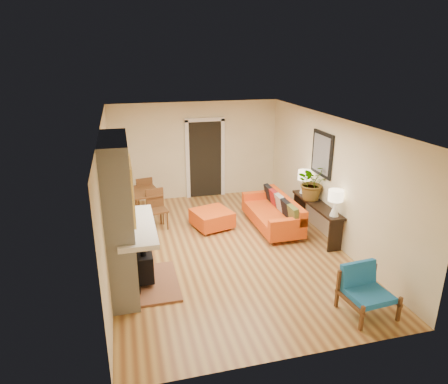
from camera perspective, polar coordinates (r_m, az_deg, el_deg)
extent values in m
plane|color=tan|center=(8.29, 0.35, -7.97)|extent=(6.50, 6.50, 0.00)
plane|color=white|center=(7.46, 0.39, 10.07)|extent=(6.50, 6.50, 0.00)
plane|color=#F5E5C0|center=(10.83, -4.06, 5.92)|extent=(4.50, 0.00, 4.50)
plane|color=#F5E5C0|center=(4.98, 10.17, -11.14)|extent=(4.50, 0.00, 4.50)
plane|color=#F5E5C0|center=(7.55, -16.37, -0.82)|extent=(0.00, 6.50, 6.50)
plane|color=#F5E5C0|center=(8.61, 15.01, 1.75)|extent=(0.00, 6.50, 6.50)
cube|color=black|center=(10.91, -2.70, 4.69)|extent=(0.88, 0.06, 2.10)
cube|color=white|center=(10.82, -5.24, 4.50)|extent=(0.10, 0.08, 2.18)
cube|color=white|center=(11.01, -0.19, 4.84)|extent=(0.10, 0.08, 2.18)
cube|color=white|center=(10.68, -2.78, 10.29)|extent=(1.08, 0.08, 0.10)
cube|color=black|center=(8.81, 13.84, 5.30)|extent=(0.04, 0.85, 0.95)
cube|color=slate|center=(8.80, 13.70, 5.29)|extent=(0.01, 0.70, 0.80)
cube|color=black|center=(7.85, -16.11, 0.88)|extent=(0.06, 0.95, 0.02)
cube|color=black|center=(7.76, -16.32, 2.98)|extent=(0.06, 0.95, 0.02)
cube|color=white|center=(6.42, -15.12, 1.05)|extent=(0.42, 1.50, 1.48)
cube|color=white|center=(6.93, -14.19, -9.22)|extent=(0.42, 1.50, 1.12)
cube|color=white|center=(6.68, -12.43, -4.81)|extent=(0.60, 1.68, 0.08)
cube|color=black|center=(6.98, -12.32, -9.87)|extent=(0.03, 0.72, 0.78)
cube|color=brown|center=(7.20, -9.68, -12.65)|extent=(0.75, 1.30, 0.04)
cube|color=black|center=(7.03, -11.31, -10.57)|extent=(0.30, 0.36, 0.48)
cylinder|color=black|center=(6.83, -11.55, -7.36)|extent=(0.10, 0.10, 0.40)
cube|color=gold|center=(6.45, -13.05, 0.29)|extent=(0.04, 0.95, 0.95)
cube|color=silver|center=(6.45, -12.87, 0.30)|extent=(0.01, 0.82, 0.82)
cylinder|color=silver|center=(8.46, 6.87, -7.18)|extent=(0.04, 0.04, 0.09)
cylinder|color=silver|center=(8.70, 10.85, -6.61)|extent=(0.04, 0.04, 0.09)
cylinder|color=silver|center=(9.93, 3.23, -2.94)|extent=(0.04, 0.04, 0.09)
cylinder|color=silver|center=(10.13, 6.71, -2.57)|extent=(0.04, 0.04, 0.09)
cube|color=#F14916|center=(9.22, 6.83, -3.62)|extent=(0.85, 1.95, 0.28)
cube|color=#F14916|center=(9.22, 8.77, -1.68)|extent=(0.20, 1.94, 0.32)
cube|color=#F14916|center=(8.38, 9.11, -4.43)|extent=(0.83, 0.17, 0.18)
cube|color=#F14916|center=(9.90, 5.01, -0.47)|extent=(0.83, 0.17, 0.18)
cube|color=#566029|center=(8.53, 9.94, -3.21)|extent=(0.19, 0.37, 0.38)
cube|color=black|center=(8.84, 8.96, -2.34)|extent=(0.19, 0.37, 0.38)
cube|color=#ADACA7|center=(9.16, 8.04, -1.52)|extent=(0.19, 0.37, 0.38)
cube|color=maroon|center=(9.44, 7.29, -0.85)|extent=(0.19, 0.37, 0.38)
cube|color=black|center=(9.76, 6.48, -0.13)|extent=(0.19, 0.37, 0.38)
cylinder|color=silver|center=(8.79, -2.60, -6.08)|extent=(0.05, 0.05, 0.06)
cylinder|color=silver|center=(9.08, 1.08, -5.20)|extent=(0.05, 0.05, 0.06)
cylinder|color=silver|center=(9.33, -4.45, -4.57)|extent=(0.05, 0.05, 0.06)
cylinder|color=silver|center=(9.60, -0.93, -3.80)|extent=(0.05, 0.05, 0.06)
cube|color=#F14916|center=(9.11, -1.74, -3.72)|extent=(0.99, 0.99, 0.34)
cube|color=brown|center=(6.45, 17.48, -14.79)|extent=(0.10, 0.69, 0.05)
cube|color=brown|center=(6.30, 19.09, -16.70)|extent=(0.05, 0.05, 0.40)
cube|color=brown|center=(6.63, 15.94, -13.16)|extent=(0.05, 0.05, 0.64)
cube|color=brown|center=(6.83, 22.09, -13.33)|extent=(0.10, 0.69, 0.05)
cube|color=brown|center=(6.69, 23.74, -15.07)|extent=(0.05, 0.05, 0.40)
cube|color=brown|center=(7.00, 20.50, -11.85)|extent=(0.05, 0.05, 0.64)
cube|color=blue|center=(6.61, 19.91, -13.65)|extent=(0.65, 0.62, 0.09)
cube|color=blue|center=(6.67, 18.64, -10.92)|extent=(0.62, 0.21, 0.38)
cube|color=brown|center=(9.56, -11.45, 0.09)|extent=(0.85, 1.08, 0.04)
cylinder|color=brown|center=(9.25, -12.26, -3.07)|extent=(0.05, 0.05, 0.70)
cylinder|color=brown|center=(9.37, -9.05, -2.55)|extent=(0.05, 0.05, 0.70)
cylinder|color=brown|center=(10.01, -13.42, -1.42)|extent=(0.05, 0.05, 0.70)
cylinder|color=brown|center=(10.12, -10.44, -0.96)|extent=(0.05, 0.05, 0.70)
cube|color=brown|center=(9.12, -9.43, -2.62)|extent=(0.48, 0.48, 0.04)
cube|color=brown|center=(9.21, -9.86, -0.81)|extent=(0.41, 0.12, 0.45)
cylinder|color=brown|center=(9.02, -10.05, -4.45)|extent=(0.04, 0.04, 0.43)
cylinder|color=brown|center=(9.10, -8.06, -4.11)|extent=(0.04, 0.04, 0.43)
cylinder|color=brown|center=(9.31, -10.62, -3.70)|extent=(0.04, 0.04, 0.43)
cylinder|color=brown|center=(9.39, -8.69, -3.38)|extent=(0.04, 0.04, 0.43)
cube|color=brown|center=(10.26, -11.47, -0.23)|extent=(0.48, 0.48, 0.04)
cube|color=brown|center=(10.00, -11.28, 0.74)|extent=(0.41, 0.12, 0.45)
cylinder|color=brown|center=(10.15, -12.05, -1.83)|extent=(0.04, 0.04, 0.43)
cylinder|color=brown|center=(10.22, -10.26, -1.55)|extent=(0.04, 0.04, 0.43)
cylinder|color=brown|center=(10.45, -12.49, -1.24)|extent=(0.04, 0.04, 0.43)
cylinder|color=brown|center=(10.52, -10.76, -0.98)|extent=(0.04, 0.04, 0.43)
cube|color=black|center=(8.85, 13.15, -1.72)|extent=(0.34, 1.85, 0.05)
cube|color=black|center=(8.31, 15.62, -6.06)|extent=(0.30, 0.04, 0.68)
cube|color=black|center=(9.69, 10.72, -1.97)|extent=(0.30, 0.04, 0.68)
cone|color=white|center=(8.20, 15.52, -2.31)|extent=(0.18, 0.18, 0.30)
cylinder|color=white|center=(8.14, 15.64, -1.13)|extent=(0.03, 0.03, 0.06)
cylinder|color=#FFEABF|center=(8.11, 15.70, -0.47)|extent=(0.30, 0.30, 0.22)
cone|color=white|center=(9.38, 11.31, 0.75)|extent=(0.18, 0.18, 0.30)
cylinder|color=white|center=(9.32, 11.38, 1.80)|extent=(0.03, 0.03, 0.06)
cylinder|color=#FFEABF|center=(9.29, 11.42, 2.39)|extent=(0.30, 0.30, 0.22)
imported|color=#1E5919|center=(8.93, 12.53, 1.41)|extent=(0.79, 0.70, 0.80)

